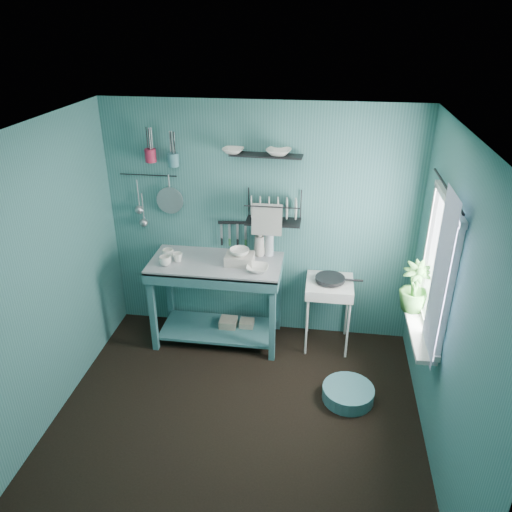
# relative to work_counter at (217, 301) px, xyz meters

# --- Properties ---
(floor) EXTENTS (3.20, 3.20, 0.00)m
(floor) POSITION_rel_work_counter_xyz_m (0.41, -1.19, -0.47)
(floor) COLOR black
(floor) RESTS_ON ground
(ceiling) EXTENTS (3.20, 3.20, 0.00)m
(ceiling) POSITION_rel_work_counter_xyz_m (0.41, -1.19, 2.03)
(ceiling) COLOR silver
(ceiling) RESTS_ON ground
(wall_back) EXTENTS (3.20, 0.00, 3.20)m
(wall_back) POSITION_rel_work_counter_xyz_m (0.41, 0.31, 0.78)
(wall_back) COLOR #356D6B
(wall_back) RESTS_ON ground
(wall_front) EXTENTS (3.20, 0.00, 3.20)m
(wall_front) POSITION_rel_work_counter_xyz_m (0.41, -2.69, 0.78)
(wall_front) COLOR #356D6B
(wall_front) RESTS_ON ground
(wall_left) EXTENTS (0.00, 3.00, 3.00)m
(wall_left) POSITION_rel_work_counter_xyz_m (-1.19, -1.19, 0.78)
(wall_left) COLOR #356D6B
(wall_left) RESTS_ON ground
(wall_right) EXTENTS (0.00, 3.00, 3.00)m
(wall_right) POSITION_rel_work_counter_xyz_m (2.01, -1.19, 0.78)
(wall_right) COLOR #356D6B
(wall_right) RESTS_ON ground
(work_counter) EXTENTS (1.36, 0.71, 0.95)m
(work_counter) POSITION_rel_work_counter_xyz_m (0.00, 0.00, 0.00)
(work_counter) COLOR #34696F
(work_counter) RESTS_ON floor
(mug_left) EXTENTS (0.12, 0.12, 0.10)m
(mug_left) POSITION_rel_work_counter_xyz_m (-0.48, -0.16, 0.52)
(mug_left) COLOR white
(mug_left) RESTS_ON work_counter
(mug_mid) EXTENTS (0.14, 0.14, 0.09)m
(mug_mid) POSITION_rel_work_counter_xyz_m (-0.38, -0.06, 0.52)
(mug_mid) COLOR white
(mug_mid) RESTS_ON work_counter
(mug_right) EXTENTS (0.17, 0.17, 0.10)m
(mug_right) POSITION_rel_work_counter_xyz_m (-0.50, 0.00, 0.52)
(mug_right) COLOR white
(mug_right) RESTS_ON work_counter
(wash_tub) EXTENTS (0.28, 0.22, 0.10)m
(wash_tub) POSITION_rel_work_counter_xyz_m (0.25, -0.02, 0.52)
(wash_tub) COLOR #BDB6AD
(wash_tub) RESTS_ON work_counter
(tub_bowl) EXTENTS (0.20, 0.19, 0.06)m
(tub_bowl) POSITION_rel_work_counter_xyz_m (0.25, -0.02, 0.60)
(tub_bowl) COLOR white
(tub_bowl) RESTS_ON wash_tub
(soap_bottle) EXTENTS (0.12, 0.12, 0.30)m
(soap_bottle) POSITION_rel_work_counter_xyz_m (0.42, 0.20, 0.62)
(soap_bottle) COLOR #BDB6AD
(soap_bottle) RESTS_ON work_counter
(water_bottle) EXTENTS (0.09, 0.09, 0.28)m
(water_bottle) POSITION_rel_work_counter_xyz_m (0.52, 0.22, 0.61)
(water_bottle) COLOR silver
(water_bottle) RESTS_ON work_counter
(counter_bowl) EXTENTS (0.22, 0.22, 0.05)m
(counter_bowl) POSITION_rel_work_counter_xyz_m (0.45, -0.15, 0.50)
(counter_bowl) COLOR white
(counter_bowl) RESTS_ON work_counter
(hotplate_stand) EXTENTS (0.49, 0.49, 0.76)m
(hotplate_stand) POSITION_rel_work_counter_xyz_m (1.16, 0.06, -0.09)
(hotplate_stand) COLOR silver
(hotplate_stand) RESTS_ON floor
(frying_pan) EXTENTS (0.30, 0.30, 0.03)m
(frying_pan) POSITION_rel_work_counter_xyz_m (1.16, 0.06, 0.33)
(frying_pan) COLOR black
(frying_pan) RESTS_ON hotplate_stand
(knife_strip) EXTENTS (0.32, 0.05, 0.03)m
(knife_strip) POSITION_rel_work_counter_xyz_m (0.14, 0.28, 0.79)
(knife_strip) COLOR black
(knife_strip) RESTS_ON wall_back
(dish_rack) EXTENTS (0.55, 0.25, 0.32)m
(dish_rack) POSITION_rel_work_counter_xyz_m (0.56, 0.18, 1.01)
(dish_rack) COLOR black
(dish_rack) RESTS_ON wall_back
(upper_shelf) EXTENTS (0.71, 0.21, 0.01)m
(upper_shelf) POSITION_rel_work_counter_xyz_m (0.48, 0.21, 1.53)
(upper_shelf) COLOR black
(upper_shelf) RESTS_ON wall_back
(shelf_bowl_left) EXTENTS (0.22, 0.22, 0.05)m
(shelf_bowl_left) POSITION_rel_work_counter_xyz_m (0.16, 0.21, 1.53)
(shelf_bowl_left) COLOR white
(shelf_bowl_left) RESTS_ON upper_shelf
(shelf_bowl_right) EXTENTS (0.26, 0.26, 0.06)m
(shelf_bowl_right) POSITION_rel_work_counter_xyz_m (0.60, 0.21, 1.58)
(shelf_bowl_right) COLOR white
(shelf_bowl_right) RESTS_ON upper_shelf
(utensil_cup_magenta) EXTENTS (0.11, 0.11, 0.13)m
(utensil_cup_magenta) POSITION_rel_work_counter_xyz_m (-0.68, 0.23, 1.48)
(utensil_cup_magenta) COLOR #AF203E
(utensil_cup_magenta) RESTS_ON wall_back
(utensil_cup_teal) EXTENTS (0.11, 0.11, 0.13)m
(utensil_cup_teal) POSITION_rel_work_counter_xyz_m (-0.44, 0.23, 1.44)
(utensil_cup_teal) COLOR teal
(utensil_cup_teal) RESTS_ON wall_back
(colander) EXTENTS (0.28, 0.03, 0.28)m
(colander) POSITION_rel_work_counter_xyz_m (-0.52, 0.26, 1.01)
(colander) COLOR #A7AAB0
(colander) RESTS_ON wall_back
(ladle_outer) EXTENTS (0.01, 0.01, 0.30)m
(ladle_outer) POSITION_rel_work_counter_xyz_m (-0.86, 0.27, 1.06)
(ladle_outer) COLOR #A7AAB0
(ladle_outer) RESTS_ON wall_back
(ladle_inner) EXTENTS (0.01, 0.01, 0.30)m
(ladle_inner) POSITION_rel_work_counter_xyz_m (-0.83, 0.27, 0.91)
(ladle_inner) COLOR #A7AAB0
(ladle_inner) RESTS_ON wall_back
(hook_rail) EXTENTS (0.60, 0.01, 0.01)m
(hook_rail) POSITION_rel_work_counter_xyz_m (-0.74, 0.28, 1.26)
(hook_rail) COLOR black
(hook_rail) RESTS_ON wall_back
(window_glass) EXTENTS (0.00, 1.10, 1.10)m
(window_glass) POSITION_rel_work_counter_xyz_m (2.00, -0.74, 0.93)
(window_glass) COLOR white
(window_glass) RESTS_ON wall_right
(windowsill) EXTENTS (0.16, 0.95, 0.04)m
(windowsill) POSITION_rel_work_counter_xyz_m (1.91, -0.74, 0.34)
(windowsill) COLOR silver
(windowsill) RESTS_ON wall_right
(curtain) EXTENTS (0.00, 1.35, 1.35)m
(curtain) POSITION_rel_work_counter_xyz_m (1.93, -1.04, 0.98)
(curtain) COLOR white
(curtain) RESTS_ON wall_right
(curtain_rod) EXTENTS (0.02, 1.05, 0.02)m
(curtain_rod) POSITION_rel_work_counter_xyz_m (1.95, -0.74, 1.58)
(curtain_rod) COLOR black
(curtain_rod) RESTS_ON wall_right
(potted_plant) EXTENTS (0.27, 0.27, 0.46)m
(potted_plant) POSITION_rel_work_counter_xyz_m (1.89, -0.47, 0.59)
(potted_plant) COLOR #336B2B
(potted_plant) RESTS_ON windowsill
(storage_tin_large) EXTENTS (0.18, 0.18, 0.22)m
(storage_tin_large) POSITION_rel_work_counter_xyz_m (0.10, 0.05, -0.36)
(storage_tin_large) COLOR gray
(storage_tin_large) RESTS_ON floor
(storage_tin_small) EXTENTS (0.15, 0.15, 0.20)m
(storage_tin_small) POSITION_rel_work_counter_xyz_m (0.30, 0.08, -0.37)
(storage_tin_small) COLOR gray
(storage_tin_small) RESTS_ON floor
(floor_basin) EXTENTS (0.47, 0.47, 0.13)m
(floor_basin) POSITION_rel_work_counter_xyz_m (1.38, -0.78, -0.41)
(floor_basin) COLOR teal
(floor_basin) RESTS_ON floor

